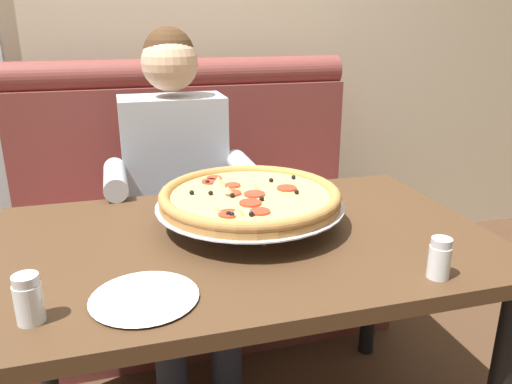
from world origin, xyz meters
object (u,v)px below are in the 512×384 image
pizza (250,197)px  plate_near_left (144,295)px  booth_bench (195,228)px  shaker_pepper_flakes (29,302)px  dining_table (243,266)px  diner_main (179,182)px  shaker_parmesan (439,261)px

pizza → plate_near_left: (-0.32, -0.33, -0.07)m
booth_bench → plate_near_left: bearing=-103.8°
booth_bench → shaker_pepper_flakes: 1.32m
pizza → dining_table: bearing=-117.4°
dining_table → plate_near_left: plate_near_left is taller
dining_table → diner_main: (-0.10, 0.62, 0.06)m
pizza → plate_near_left: 0.47m
pizza → booth_bench: bearing=92.8°
booth_bench → dining_table: bearing=-90.0°
dining_table → shaker_pepper_flakes: bearing=-150.9°
pizza → shaker_pepper_flakes: pizza is taller
booth_bench → pizza: size_ratio=2.92×
booth_bench → diner_main: bearing=-109.7°
booth_bench → pizza: booth_bench is taller
plate_near_left → shaker_parmesan: bearing=-7.3°
pizza → shaker_pepper_flakes: size_ratio=5.29×
booth_bench → pizza: bearing=-87.2°
booth_bench → shaker_parmesan: (0.37, -1.23, 0.38)m
plate_near_left → diner_main: bearing=78.0°
booth_bench → shaker_parmesan: size_ratio=16.09×
pizza → shaker_parmesan: size_ratio=5.52×
shaker_pepper_flakes → plate_near_left: shaker_pepper_flakes is taller
diner_main → shaker_parmesan: (0.47, -0.96, 0.07)m
booth_bench → plate_near_left: size_ratio=6.72×
dining_table → shaker_parmesan: size_ratio=13.98×
pizza → shaker_pepper_flakes: 0.65m
diner_main → pizza: size_ratio=2.39×
booth_bench → pizza: 0.91m
pizza → plate_near_left: bearing=-134.0°
booth_bench → dining_table: (0.00, -0.89, 0.25)m
plate_near_left → dining_table: bearing=42.3°
booth_bench → diner_main: (-0.10, -0.27, 0.31)m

